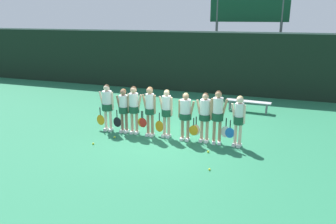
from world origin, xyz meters
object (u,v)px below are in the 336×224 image
player_3 (150,107)px  tennis_ball_0 (209,169)px  player_1 (124,107)px  player_4 (166,110)px  scoreboard (249,11)px  bench_courtside (248,102)px  player_0 (107,104)px  player_6 (205,113)px  player_2 (134,106)px  tennis_ball_4 (230,130)px  player_5 (186,113)px  player_8 (239,117)px  tennis_ball_1 (115,137)px  player_7 (218,113)px  tennis_ball_3 (93,144)px  tennis_ball_2 (208,152)px

player_3 → tennis_ball_0: size_ratio=27.08×
player_1 → tennis_ball_0: 4.21m
player_3 → player_4: 0.59m
player_3 → player_4: size_ratio=1.04×
scoreboard → bench_courtside: 5.69m
player_0 → player_6: bearing=-3.0°
bench_courtside → player_2: bearing=-126.2°
player_6 → player_4: bearing=-175.0°
player_3 → tennis_ball_4: size_ratio=25.68×
player_4 → bench_courtside: bearing=67.3°
scoreboard → player_4: bearing=-101.5°
player_3 → player_5: size_ratio=1.07×
player_5 → player_3: bearing=-178.4°
tennis_ball_0 → tennis_ball_4: bearing=89.8°
player_0 → bench_courtside: bearing=38.8°
player_6 → tennis_ball_4: (0.65, 1.34, -0.96)m
player_8 → bench_courtside: bearing=102.5°
player_5 → bench_courtside: bearing=70.8°
player_8 → tennis_ball_1: bearing=-159.8°
player_1 → player_7: 3.38m
player_8 → player_5: bearing=-167.8°
bench_courtside → player_2: player_2 is taller
player_2 → tennis_ball_3: (-0.83, -1.45, -0.99)m
player_1 → tennis_ball_2: player_1 is taller
player_2 → tennis_ball_0: player_2 is taller
tennis_ball_3 → player_7: bearing=20.8°
tennis_ball_2 → player_6: bearing=111.4°
player_0 → player_4: (2.24, 0.08, -0.05)m
player_2 → tennis_ball_2: size_ratio=24.36×
bench_courtside → tennis_ball_4: bench_courtside is taller
player_5 → tennis_ball_1: player_5 is taller
player_1 → tennis_ball_0: size_ratio=24.84×
player_3 → scoreboard: bearing=76.5°
player_4 → scoreboard: bearing=85.1°
scoreboard → player_7: bearing=-89.3°
bench_courtside → tennis_ball_1: (-3.98, -4.87, -0.38)m
bench_courtside → player_5: size_ratio=1.19×
player_0 → player_1: size_ratio=1.07×
player_1 → tennis_ball_1: size_ratio=23.94×
player_5 → player_7: player_7 is taller
player_5 → player_7: 1.07m
tennis_ball_2 → tennis_ball_4: bearing=82.0°
player_5 → player_8: size_ratio=0.98×
player_3 → player_5: player_3 is taller
player_4 → player_2: bearing=-171.5°
player_3 → tennis_ball_3: size_ratio=26.21×
player_0 → tennis_ball_1: player_0 is taller
player_8 → tennis_ball_2: 1.48m
tennis_ball_1 → player_5: bearing=14.9°
player_7 → tennis_ball_2: player_7 is taller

